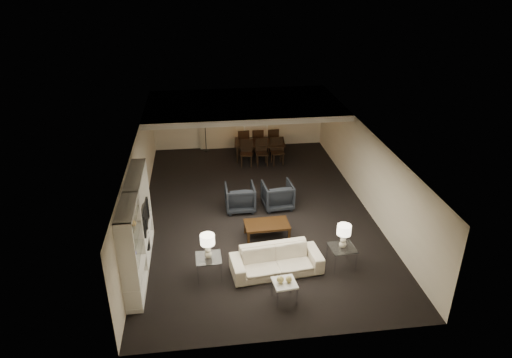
{
  "coord_description": "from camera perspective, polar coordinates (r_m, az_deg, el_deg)",
  "views": [
    {
      "loc": [
        -1.62,
        -12.48,
        7.22
      ],
      "look_at": [
        0.0,
        0.0,
        1.1
      ],
      "focal_mm": 32.0,
      "sensor_mm": 36.0,
      "label": 1
    }
  ],
  "objects": [
    {
      "name": "chair_nl",
      "position": [
        17.37,
        -1.22,
        3.22
      ],
      "size": [
        0.53,
        0.53,
        1.03
      ],
      "primitive_type": null,
      "rotation": [
        0.0,
        0.0,
        -0.13
      ],
      "color": "black",
      "rests_on": "floor"
    },
    {
      "name": "side_table_right",
      "position": [
        12.1,
        10.63,
        -9.52
      ],
      "size": [
        0.68,
        0.68,
        0.59
      ],
      "primitive_type": null,
      "rotation": [
        0.0,
        0.0,
        0.08
      ],
      "color": "white",
      "rests_on": "floor"
    },
    {
      "name": "armchair_left",
      "position": [
        14.36,
        -2.02,
        -2.31
      ],
      "size": [
        0.92,
        0.94,
        0.85
      ],
      "primitive_type": "imported",
      "rotation": [
        0.0,
        0.0,
        3.15
      ],
      "color": "black",
      "rests_on": "floor"
    },
    {
      "name": "marble_table",
      "position": [
        10.9,
        3.55,
        -13.81
      ],
      "size": [
        0.58,
        0.58,
        0.52
      ],
      "primitive_type": null,
      "rotation": [
        0.0,
        0.0,
        0.11
      ],
      "color": "white",
      "rests_on": "floor"
    },
    {
      "name": "wall_left",
      "position": [
        13.96,
        -14.4,
        -0.25
      ],
      "size": [
        0.02,
        11.0,
        2.5
      ],
      "primitive_type": "cube",
      "color": "beige",
      "rests_on": "ground"
    },
    {
      "name": "chair_fm",
      "position": [
        18.64,
        0.18,
        4.84
      ],
      "size": [
        0.48,
        0.48,
        1.03
      ],
      "primitive_type": null,
      "rotation": [
        0.0,
        0.0,
        3.13
      ],
      "color": "black",
      "rests_on": "floor"
    },
    {
      "name": "ceiling_soffit",
      "position": [
        16.77,
        -1.56,
        9.22
      ],
      "size": [
        7.0,
        4.0,
        0.2
      ],
      "primitive_type": "cube",
      "color": "silver",
      "rests_on": "ceiling"
    },
    {
      "name": "ceiling",
      "position": [
        13.44,
        -0.0,
        5.38
      ],
      "size": [
        7.0,
        11.0,
        0.02
      ],
      "primitive_type": "cube",
      "color": "silver",
      "rests_on": "ground"
    },
    {
      "name": "floor",
      "position": [
        14.51,
        -0.0,
        -3.91
      ],
      "size": [
        11.0,
        11.0,
        0.0
      ],
      "primitive_type": "plane",
      "color": "black",
      "rests_on": "ground"
    },
    {
      "name": "curtains",
      "position": [
        18.9,
        -4.86,
        7.27
      ],
      "size": [
        1.5,
        0.12,
        2.4
      ],
      "primitive_type": "cube",
      "color": "beige",
      "rests_on": "wall_back"
    },
    {
      "name": "gold_gourd_a",
      "position": [
        10.66,
        3.06,
        -12.44
      ],
      "size": [
        0.17,
        0.17,
        0.17
      ],
      "primitive_type": "sphere",
      "color": "#D2C16F",
      "rests_on": "marble_table"
    },
    {
      "name": "chair_fl",
      "position": [
        18.57,
        -1.66,
        4.75
      ],
      "size": [
        0.51,
        0.51,
        1.03
      ],
      "primitive_type": null,
      "rotation": [
        0.0,
        0.0,
        3.22
      ],
      "color": "black",
      "rests_on": "floor"
    },
    {
      "name": "media_unit",
      "position": [
        11.7,
        -14.68,
        -6.11
      ],
      "size": [
        0.38,
        3.4,
        2.35
      ],
      "primitive_type": null,
      "color": "white",
      "rests_on": "wall_left"
    },
    {
      "name": "side_table_left",
      "position": [
        11.6,
        -5.9,
        -10.89
      ],
      "size": [
        0.65,
        0.65,
        0.59
      ],
      "primitive_type": null,
      "rotation": [
        0.0,
        0.0,
        0.03
      ],
      "color": "silver",
      "rests_on": "floor"
    },
    {
      "name": "gold_gourd_b",
      "position": [
        10.7,
        4.14,
        -12.38
      ],
      "size": [
        0.15,
        0.15,
        0.15
      ],
      "primitive_type": "sphere",
      "color": "tan",
      "rests_on": "marble_table"
    },
    {
      "name": "door",
      "position": [
        19.12,
        -0.03,
        7.11
      ],
      "size": [
        0.9,
        0.05,
        2.1
      ],
      "primitive_type": "cube",
      "color": "silver",
      "rests_on": "wall_back"
    },
    {
      "name": "floor_speaker",
      "position": [
        12.58,
        -13.54,
        -7.04
      ],
      "size": [
        0.13,
        0.13,
        1.05
      ],
      "primitive_type": "cube",
      "rotation": [
        0.0,
        0.0,
        -0.19
      ],
      "color": "black",
      "rests_on": "floor"
    },
    {
      "name": "chair_nm",
      "position": [
        17.44,
        0.75,
        3.32
      ],
      "size": [
        0.48,
        0.48,
        1.03
      ],
      "primitive_type": null,
      "rotation": [
        0.0,
        0.0,
        -0.0
      ],
      "color": "black",
      "rests_on": "floor"
    },
    {
      "name": "television",
      "position": [
        12.41,
        -14.12,
        -4.65
      ],
      "size": [
        1.1,
        0.14,
        0.63
      ],
      "primitive_type": "imported",
      "rotation": [
        0.0,
        0.0,
        1.57
      ],
      "color": "black",
      "rests_on": "media_unit"
    },
    {
      "name": "armchair_right",
      "position": [
        14.51,
        2.71,
        -2.02
      ],
      "size": [
        0.98,
        1.0,
        0.85
      ],
      "primitive_type": "imported",
      "rotation": [
        0.0,
        0.0,
        3.22
      ],
      "color": "black",
      "rests_on": "floor"
    },
    {
      "name": "painting",
      "position": [
        19.18,
        4.18,
        8.67
      ],
      "size": [
        0.95,
        0.04,
        0.65
      ],
      "primitive_type": "cube",
      "color": "#142D38",
      "rests_on": "wall_back"
    },
    {
      "name": "dining_table",
      "position": [
        18.1,
        0.45,
        3.61
      ],
      "size": [
        2.07,
        1.29,
        0.69
      ],
      "primitive_type": "imported",
      "rotation": [
        0.0,
        0.0,
        -0.1
      ],
      "color": "black",
      "rests_on": "floor"
    },
    {
      "name": "sofa",
      "position": [
        11.7,
        2.56,
        -10.14
      ],
      "size": [
        2.37,
        1.13,
        0.67
      ],
      "primitive_type": "imported",
      "rotation": [
        0.0,
        0.0,
        0.1
      ],
      "color": "beige",
      "rests_on": "floor"
    },
    {
      "name": "wall_front",
      "position": [
        9.33,
        4.48,
        -13.96
      ],
      "size": [
        7.0,
        0.02,
        2.5
      ],
      "primitive_type": "cube",
      "color": "beige",
      "rests_on": "ground"
    },
    {
      "name": "coffee_table",
      "position": [
        13.07,
        1.36,
        -6.43
      ],
      "size": [
        1.28,
        0.77,
        0.45
      ],
      "primitive_type": null,
      "rotation": [
        0.0,
        0.0,
        0.03
      ],
      "color": "black",
      "rests_on": "floor"
    },
    {
      "name": "floor_lamp",
      "position": [
        18.82,
        -6.34,
        5.77
      ],
      "size": [
        0.3,
        0.3,
        1.57
      ],
      "primitive_type": null,
      "rotation": [
        0.0,
        0.0,
        -0.38
      ],
      "color": "black",
      "rests_on": "floor"
    },
    {
      "name": "vase_amber",
      "position": [
        11.07,
        -15.2,
        -5.28
      ],
      "size": [
        0.18,
        0.18,
        0.19
      ],
      "primitive_type": "imported",
      "color": "gold",
      "rests_on": "media_unit"
    },
    {
      "name": "chair_nr",
      "position": [
        17.53,
        2.69,
        3.41
      ],
      "size": [
        0.52,
        0.52,
        1.03
      ],
      "primitive_type": null,
      "rotation": [
        0.0,
        0.0,
        0.1
      ],
      "color": "black",
      "rests_on": "floor"
    },
    {
      "name": "wall_right",
      "position": [
        14.75,
        13.61,
        1.29
      ],
      "size": [
        0.02,
        11.0,
        2.5
      ],
      "primitive_type": "cube",
      "color": "beige",
      "rests_on": "ground"
    },
    {
      "name": "wall_back",
      "position": [
        19.01,
        -2.15,
        7.62
      ],
      "size": [
        7.0,
        0.02,
        2.5
      ],
      "primitive_type": "cube",
      "color": "beige",
      "rests_on": "ground"
    },
    {
      "name": "vase_blue",
      "position": [
        10.93,
        -15.17,
        -8.85
      ],
      "size": [
        0.17,
        0.17,
        0.18
      ],
      "primitive_type": "imported",
      "color": "#282DB0",
      "rests_on": "media_unit"
    },
    {
      "name": "table_lamp_right",
      "position": [
        11.75,
        10.87,
        -7.07
      ],
      "size": [
        0.4,
        0.4,
        0.65
      ],
      "primitive_type": null,
      "rotation": [
        0.0,
        0.0,
        0.13
      ],
      "color": "beige",
      "rests_on": "side_table_right"
    },
    {
      "name": "chair_fr",
      "position": [
        18.72,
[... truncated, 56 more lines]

